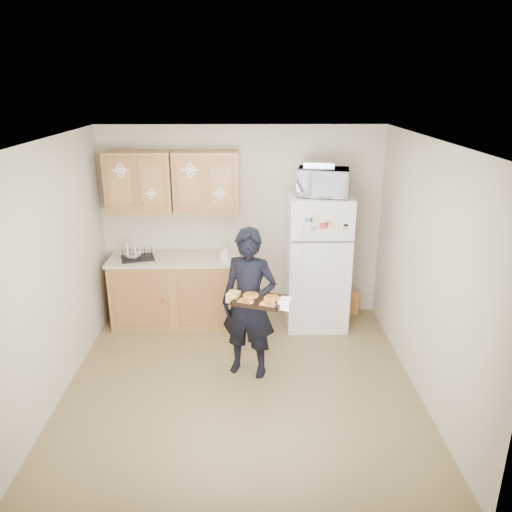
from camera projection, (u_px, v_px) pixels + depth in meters
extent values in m
plane|color=brown|center=(241.00, 385.00, 5.20)|extent=(3.60, 3.60, 0.00)
plane|color=silver|center=(238.00, 141.00, 4.38)|extent=(3.60, 3.60, 0.00)
cube|color=#BEB19A|center=(242.00, 223.00, 6.49)|extent=(3.60, 0.04, 2.50)
cube|color=#BEB19A|center=(236.00, 379.00, 3.09)|extent=(3.60, 0.04, 2.50)
cube|color=#BEB19A|center=(52.00, 274.00, 4.76)|extent=(0.04, 3.60, 2.50)
cube|color=#BEB19A|center=(426.00, 272.00, 4.82)|extent=(0.04, 3.60, 2.50)
cube|color=white|center=(317.00, 261.00, 6.29)|extent=(0.75, 0.70, 1.70)
cube|color=olive|center=(177.00, 291.00, 6.44)|extent=(1.60, 0.60, 0.86)
cube|color=beige|center=(175.00, 259.00, 6.30)|extent=(1.64, 0.64, 0.04)
cube|color=olive|center=(139.00, 182.00, 6.10)|extent=(0.80, 0.33, 0.75)
cube|color=olive|center=(206.00, 182.00, 6.12)|extent=(0.80, 0.33, 0.75)
cube|color=#EFC154|center=(351.00, 303.00, 6.75)|extent=(0.20, 0.07, 0.32)
imported|color=black|center=(249.00, 304.00, 5.18)|extent=(0.68, 0.56, 1.62)
cube|color=black|center=(259.00, 301.00, 4.86)|extent=(0.56, 0.48, 0.04)
cylinder|color=orange|center=(246.00, 301.00, 4.82)|extent=(0.16, 0.16, 0.02)
cylinder|color=orange|center=(267.00, 304.00, 4.75)|extent=(0.16, 0.16, 0.02)
cylinder|color=orange|center=(251.00, 295.00, 4.96)|extent=(0.16, 0.16, 0.02)
cylinder|color=orange|center=(272.00, 298.00, 4.90)|extent=(0.16, 0.16, 0.02)
imported|color=white|center=(323.00, 182.00, 5.90)|extent=(0.66, 0.50, 0.33)
cube|color=#B4B4BB|center=(319.00, 165.00, 5.86)|extent=(0.40, 0.31, 0.08)
cube|color=black|center=(137.00, 253.00, 6.20)|extent=(0.46, 0.39, 0.16)
imported|color=silver|center=(134.00, 255.00, 6.21)|extent=(0.20, 0.20, 0.05)
imported|color=white|center=(225.00, 253.00, 6.13)|extent=(0.09, 0.09, 0.20)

